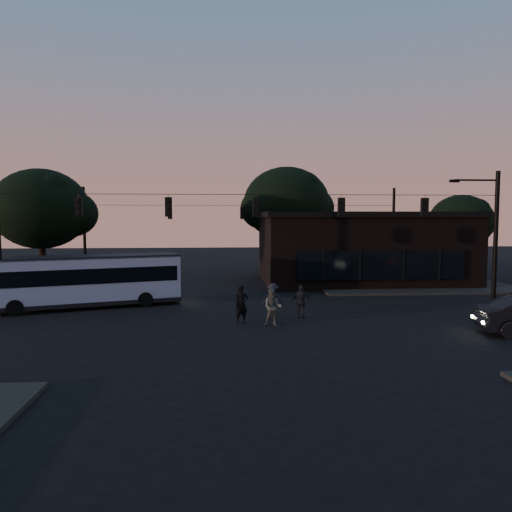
{
  "coord_description": "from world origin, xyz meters",
  "views": [
    {
      "loc": [
        -1.88,
        -21.91,
        5.06
      ],
      "look_at": [
        0.0,
        4.0,
        3.0
      ],
      "focal_mm": 35.0,
      "sensor_mm": 36.0,
      "label": 1
    }
  ],
  "objects": [
    {
      "name": "pedestrian_c",
      "position": [
        2.13,
        2.31,
        0.84
      ],
      "size": [
        1.04,
        0.58,
        1.68
      ],
      "primitive_type": "imported",
      "rotation": [
        0.0,
        0.0,
        2.96
      ],
      "color": "black",
      "rests_on": "ground"
    },
    {
      "name": "tree_right",
      "position": [
        18.0,
        18.0,
        4.63
      ],
      "size": [
        5.2,
        5.2,
        6.86
      ],
      "color": "black",
      "rests_on": "ground"
    },
    {
      "name": "pedestrian_d",
      "position": [
        0.78,
        2.91,
        0.85
      ],
      "size": [
        1.14,
        0.71,
        1.71
      ],
      "primitive_type": "imported",
      "rotation": [
        0.0,
        0.0,
        3.21
      ],
      "color": "black",
      "rests_on": "ground"
    },
    {
      "name": "pedestrian_b",
      "position": [
        0.54,
        0.73,
        0.87
      ],
      "size": [
        0.96,
        0.82,
        1.75
      ],
      "primitive_type": "imported",
      "rotation": [
        0.0,
        0.0,
        -0.2
      ],
      "color": "#4D4E47",
      "rests_on": "ground"
    },
    {
      "name": "tree_behind",
      "position": [
        4.0,
        22.0,
        6.19
      ],
      "size": [
        7.6,
        7.6,
        9.43
      ],
      "color": "black",
      "rests_on": "ground"
    },
    {
      "name": "sidewalk_far_left",
      "position": [
        -14.0,
        14.0,
        0.07
      ],
      "size": [
        14.0,
        10.0,
        0.15
      ],
      "primitive_type": "cube",
      "color": "black",
      "rests_on": "ground"
    },
    {
      "name": "signal_rig_near",
      "position": [
        0.0,
        4.0,
        4.45
      ],
      "size": [
        26.24,
        0.3,
        7.5
      ],
      "color": "black",
      "rests_on": "ground"
    },
    {
      "name": "sidewalk_far_right",
      "position": [
        12.0,
        14.0,
        0.07
      ],
      "size": [
        14.0,
        10.0,
        0.15
      ],
      "primitive_type": "cube",
      "color": "black",
      "rests_on": "ground"
    },
    {
      "name": "bus",
      "position": [
        -9.33,
        6.23,
        1.62
      ],
      "size": [
        10.49,
        5.52,
        2.89
      ],
      "rotation": [
        0.0,
        0.0,
        0.32
      ],
      "color": "#949EBC",
      "rests_on": "ground"
    },
    {
      "name": "ground",
      "position": [
        0.0,
        0.0,
        0.0
      ],
      "size": [
        120.0,
        120.0,
        0.0
      ],
      "primitive_type": "plane",
      "color": "black",
      "rests_on": "ground"
    },
    {
      "name": "pedestrian_a",
      "position": [
        -0.88,
        1.38,
        0.92
      ],
      "size": [
        0.78,
        0.64,
        1.83
      ],
      "primitive_type": "imported",
      "rotation": [
        0.0,
        0.0,
        0.34
      ],
      "color": "black",
      "rests_on": "ground"
    },
    {
      "name": "tree_left",
      "position": [
        -14.0,
        13.0,
        5.57
      ],
      "size": [
        6.4,
        6.4,
        8.3
      ],
      "color": "black",
      "rests_on": "ground"
    },
    {
      "name": "signal_rig_far",
      "position": [
        0.0,
        20.0,
        4.2
      ],
      "size": [
        26.24,
        0.3,
        7.5
      ],
      "color": "black",
      "rests_on": "ground"
    },
    {
      "name": "building",
      "position": [
        9.0,
        15.97,
        2.71
      ],
      "size": [
        15.4,
        10.41,
        5.4
      ],
      "color": "black",
      "rests_on": "ground"
    }
  ]
}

